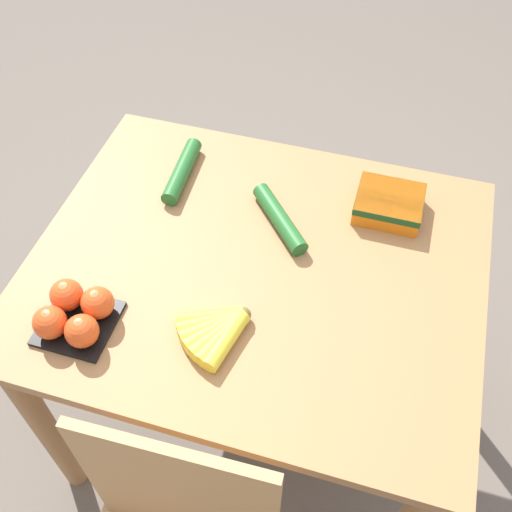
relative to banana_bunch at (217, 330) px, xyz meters
name	(u,v)px	position (x,y,z in m)	size (l,w,h in m)	color
ground_plane	(256,408)	(-0.02, -0.21, -0.79)	(12.00, 12.00, 0.00)	#665B51
dining_table	(256,295)	(-0.02, -0.21, -0.14)	(1.04, 0.86, 0.77)	#9E7044
banana_bunch	(217,330)	(0.00, 0.00, 0.00)	(0.16, 0.16, 0.04)	brown
tomato_pack	(75,314)	(0.29, 0.06, 0.02)	(0.16, 0.16, 0.08)	black
carrot_bag	(389,203)	(-0.29, -0.46, 0.01)	(0.16, 0.14, 0.06)	orange
cucumber_near	(280,219)	(-0.04, -0.34, 0.00)	(0.18, 0.19, 0.04)	#236028
cucumber_far	(182,171)	(0.24, -0.43, 0.00)	(0.05, 0.22, 0.04)	#236028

